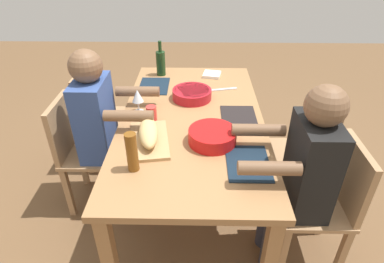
% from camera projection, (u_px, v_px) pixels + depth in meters
% --- Properties ---
extents(ground_plane, '(8.00, 8.00, 0.00)m').
position_uv_depth(ground_plane, '(192.00, 199.00, 2.56)').
color(ground_plane, brown).
extents(dining_table, '(1.77, 0.94, 0.74)m').
position_uv_depth(dining_table, '(192.00, 128.00, 2.21)').
color(dining_table, '#9E7044').
rests_on(dining_table, ground_plane).
extents(chair_near_center, '(0.40, 0.40, 0.85)m').
position_uv_depth(chair_near_center, '(304.00, 150.00, 2.29)').
color(chair_near_center, '#A87F56').
rests_on(chair_near_center, ground_plane).
extents(chair_near_left, '(0.40, 0.40, 0.85)m').
position_uv_depth(chair_near_left, '(327.00, 199.00, 1.88)').
color(chair_near_left, '#A87F56').
rests_on(chair_near_left, ground_plane).
extents(diner_near_left, '(0.41, 0.53, 1.20)m').
position_uv_depth(diner_near_left, '(302.00, 170.00, 1.76)').
color(diner_near_left, '#2D2D38').
rests_on(diner_near_left, ground_plane).
extents(chair_far_right, '(0.40, 0.40, 0.85)m').
position_uv_depth(chair_far_right, '(99.00, 114.00, 2.72)').
color(chair_far_right, '#A87F56').
rests_on(chair_far_right, ground_plane).
extents(chair_far_center, '(0.40, 0.40, 0.85)m').
position_uv_depth(chair_far_center, '(81.00, 148.00, 2.31)').
color(chair_far_center, '#A87F56').
rests_on(chair_far_center, ground_plane).
extents(diner_far_center, '(0.41, 0.53, 1.20)m').
position_uv_depth(diner_far_center, '(102.00, 122.00, 2.19)').
color(diner_far_center, '#2D2D38').
rests_on(diner_far_center, ground_plane).
extents(serving_bowl_fruit, '(0.28, 0.28, 0.08)m').
position_uv_depth(serving_bowl_fruit, '(212.00, 135.00, 1.89)').
color(serving_bowl_fruit, red).
rests_on(serving_bowl_fruit, dining_table).
extents(serving_bowl_salad, '(0.29, 0.29, 0.07)m').
position_uv_depth(serving_bowl_salad, '(192.00, 94.00, 2.37)').
color(serving_bowl_salad, '#B21923').
rests_on(serving_bowl_salad, dining_table).
extents(cutting_board, '(0.43, 0.28, 0.02)m').
position_uv_depth(cutting_board, '(149.00, 140.00, 1.92)').
color(cutting_board, tan).
rests_on(cutting_board, dining_table).
extents(bread_loaf, '(0.33, 0.16, 0.09)m').
position_uv_depth(bread_loaf, '(149.00, 132.00, 1.89)').
color(bread_loaf, tan).
rests_on(bread_loaf, cutting_board).
extents(wine_bottle, '(0.08, 0.08, 0.29)m').
position_uv_depth(wine_bottle, '(161.00, 63.00, 2.71)').
color(wine_bottle, '#193819').
rests_on(wine_bottle, dining_table).
extents(beer_bottle, '(0.06, 0.06, 0.22)m').
position_uv_depth(beer_bottle, '(132.00, 152.00, 1.65)').
color(beer_bottle, brown).
rests_on(beer_bottle, dining_table).
extents(wine_glass, '(0.08, 0.08, 0.17)m').
position_uv_depth(wine_glass, '(138.00, 97.00, 2.16)').
color(wine_glass, silver).
rests_on(wine_glass, dining_table).
extents(placemat_near_center, '(0.32, 0.23, 0.01)m').
position_uv_depth(placemat_near_center, '(239.00, 118.00, 2.15)').
color(placemat_near_center, black).
rests_on(placemat_near_center, dining_table).
extents(placemat_near_left, '(0.32, 0.23, 0.01)m').
position_uv_depth(placemat_near_left, '(248.00, 163.00, 1.75)').
color(placemat_near_left, '#142333').
rests_on(placemat_near_left, dining_table).
extents(placemat_far_right, '(0.32, 0.23, 0.01)m').
position_uv_depth(placemat_far_right, '(154.00, 86.00, 2.57)').
color(placemat_far_right, '#142333').
rests_on(placemat_far_right, dining_table).
extents(cup_far_center, '(0.07, 0.07, 0.10)m').
position_uv_depth(cup_far_center, '(151.00, 113.00, 2.11)').
color(cup_far_center, red).
rests_on(cup_far_center, dining_table).
extents(carving_knife, '(0.07, 0.23, 0.01)m').
position_uv_depth(carving_knife, '(223.00, 89.00, 2.52)').
color(carving_knife, silver).
rests_on(carving_knife, dining_table).
extents(napkin_stack, '(0.16, 0.16, 0.02)m').
position_uv_depth(napkin_stack, '(212.00, 74.00, 2.74)').
color(napkin_stack, white).
rests_on(napkin_stack, dining_table).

